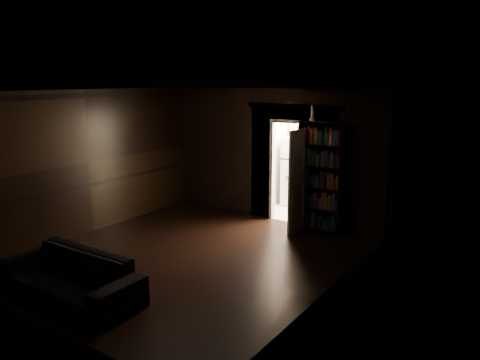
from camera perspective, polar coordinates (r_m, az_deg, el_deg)
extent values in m
plane|color=black|center=(8.18, -6.23, -9.30)|extent=(5.50, 5.50, 0.00)
cube|color=black|center=(10.69, -1.71, 3.68)|extent=(2.55, 0.10, 2.80)
cube|color=black|center=(9.30, 13.21, 2.06)|extent=(1.55, 0.10, 2.80)
cube|color=black|center=(9.68, 6.67, 8.95)|extent=(0.90, 0.10, 0.70)
cube|color=black|center=(9.57, -17.93, 2.07)|extent=(0.02, 5.50, 2.80)
cube|color=black|center=(6.47, 10.63, -2.24)|extent=(0.02, 5.50, 2.80)
cube|color=black|center=(6.03, -23.72, -4.18)|extent=(5.00, 0.02, 2.80)
cube|color=beige|center=(7.61, -6.72, 10.70)|extent=(5.00, 5.50, 0.02)
cube|color=white|center=(9.80, 6.30, 0.75)|extent=(1.04, 0.06, 2.17)
cube|color=beige|center=(10.86, 8.42, -4.15)|extent=(2.20, 1.80, 0.10)
cube|color=beige|center=(11.34, 10.50, 2.96)|extent=(2.20, 0.10, 2.40)
cube|color=beige|center=(11.06, 3.72, 2.90)|extent=(0.10, 1.60, 2.40)
cube|color=beige|center=(10.18, 13.97, 1.74)|extent=(0.10, 1.60, 2.40)
cube|color=beige|center=(10.44, 8.86, 9.13)|extent=(2.20, 1.80, 0.10)
cube|color=#D17171|center=(11.17, 10.58, 8.08)|extent=(2.00, 0.04, 0.26)
imported|color=black|center=(6.97, -20.09, -10.22)|extent=(2.21, 0.97, 0.85)
cube|color=black|center=(9.31, 9.84, 0.33)|extent=(0.95, 0.49, 2.20)
cube|color=white|center=(11.26, 7.42, 1.05)|extent=(0.94, 0.91, 1.65)
cube|color=white|center=(9.24, 7.42, -0.16)|extent=(0.12, 0.85, 2.05)
cube|color=silver|center=(9.16, 8.80, 8.06)|extent=(0.11, 0.11, 0.29)
cube|color=black|center=(11.12, 7.01, 5.84)|extent=(0.57, 0.25, 0.23)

